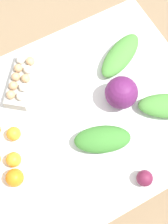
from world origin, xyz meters
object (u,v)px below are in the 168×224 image
Objects in this scene: cabbage_purple at (121,93)px; orange_5 at (14,134)px; beet_root at (145,178)px; greens_bunch_beet_tops at (102,139)px; greens_bunch_scallion at (120,55)px; orange_4 at (15,178)px; egg_carton at (22,80)px; orange_1 at (14,160)px.

orange_5 is at bearing -7.99° from cabbage_purple.
greens_bunch_beet_tops is at bearing -72.68° from beet_root.
greens_bunch_scallion reaches higher than orange_5.
greens_bunch_beet_tops is 3.23× the size of orange_4.
cabbage_purple is 2.15× the size of beet_root.
egg_carton is at bearing -118.00° from orange_4.
orange_1 is at bearing -109.66° from orange_4.
greens_bunch_beet_tops is 3.89× the size of orange_5.
egg_carton is at bearing -11.94° from greens_bunch_scallion.
orange_4 is (0.43, -0.03, -0.00)m from greens_bunch_beet_tops.
cabbage_purple is at bearing -169.24° from orange_4.
beet_root is 0.58m from orange_4.
greens_bunch_beet_tops is 0.47m from greens_bunch_scallion.
cabbage_purple reaches higher than egg_carton.
orange_4 is (0.62, 0.12, -0.04)m from cabbage_purple.
egg_carton reaches higher than beet_root.
orange_4 reaches higher than orange_5.
beet_root is at bearing 107.32° from greens_bunch_beet_tops.
orange_4 is at bearing 67.92° from orange_5.
orange_4 is at bearing 10.15° from egg_carton.
egg_carton is 0.50m from greens_bunch_beet_tops.
beet_root is at bearing 143.34° from orange_1.
greens_bunch_beet_tops reaches higher than orange_1.
cabbage_purple is at bearing -176.29° from orange_1.
greens_bunch_beet_tops reaches higher than orange_4.
greens_bunch_scallion is 4.51× the size of orange_5.
egg_carton is 0.40m from orange_1.
cabbage_purple is at bearing 89.68° from egg_carton.
greens_bunch_scallion is at bearing -156.61° from orange_4.
greens_bunch_beet_tops is 0.43m from orange_4.
greens_bunch_scallion is at bearing -169.16° from orange_5.
greens_bunch_beet_tops is at bearing 147.37° from orange_5.
orange_4 reaches higher than greens_bunch_scallion.
egg_carton is at bearing -122.44° from orange_5.
egg_carton is at bearing -68.40° from beet_root.
orange_5 is (0.43, -0.47, -0.00)m from beet_root.
orange_1 is 0.86× the size of orange_4.
beet_root is at bearing 151.35° from orange_4.
orange_1 is at bearing 18.69° from greens_bunch_scallion.
greens_bunch_beet_tops is (0.19, 0.15, -0.04)m from cabbage_purple.
greens_bunch_scallion is (-0.31, -0.35, -0.01)m from greens_bunch_beet_tops.
orange_4 is at bearing 23.39° from greens_bunch_scallion.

